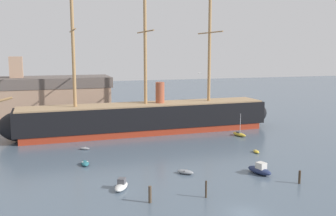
% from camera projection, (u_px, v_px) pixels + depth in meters
% --- Properties ---
extents(ground_plane, '(400.00, 400.00, 0.00)m').
position_uv_depth(ground_plane, '(245.00, 213.00, 45.00)').
color(ground_plane, '#4C5B6B').
extents(tall_ship, '(68.95, 14.18, 33.18)m').
position_uv_depth(tall_ship, '(146.00, 117.00, 88.47)').
color(tall_ship, maroon).
rests_on(tall_ship, ground).
extents(motorboat_foreground_left, '(2.98, 3.89, 1.51)m').
position_uv_depth(motorboat_foreground_left, '(121.00, 186.00, 52.73)').
color(motorboat_foreground_left, silver).
rests_on(motorboat_foreground_left, ground).
extents(motorboat_foreground_right, '(3.00, 4.77, 1.86)m').
position_uv_depth(motorboat_foreground_right, '(260.00, 170.00, 59.36)').
color(motorboat_foreground_right, '#1E284C').
rests_on(motorboat_foreground_right, ground).
extents(dinghy_near_centre, '(2.76, 2.74, 0.64)m').
position_uv_depth(dinghy_near_centre, '(185.00, 172.00, 59.32)').
color(dinghy_near_centre, gray).
rests_on(dinghy_near_centre, ground).
extents(dinghy_mid_left, '(1.26, 2.85, 0.67)m').
position_uv_depth(dinghy_mid_left, '(85.00, 163.00, 63.80)').
color(dinghy_mid_left, '#236670').
rests_on(dinghy_mid_left, ground).
extents(dinghy_mid_right, '(1.24, 2.16, 0.48)m').
position_uv_depth(dinghy_mid_right, '(256.00, 151.00, 71.65)').
color(dinghy_mid_right, gold).
rests_on(dinghy_mid_right, ground).
extents(dinghy_alongside_bow, '(2.15, 1.79, 0.47)m').
position_uv_depth(dinghy_alongside_bow, '(85.00, 148.00, 73.85)').
color(dinghy_alongside_bow, gray).
rests_on(dinghy_alongside_bow, ground).
extents(sailboat_alongside_stern, '(2.09, 4.09, 5.10)m').
position_uv_depth(sailboat_alongside_stern, '(239.00, 134.00, 85.55)').
color(sailboat_alongside_stern, gold).
rests_on(sailboat_alongside_stern, ground).
extents(motorboat_far_left, '(3.51, 1.56, 1.45)m').
position_uv_depth(motorboat_far_left, '(19.00, 133.00, 86.57)').
color(motorboat_far_left, '#1E284C').
rests_on(motorboat_far_left, ground).
extents(dinghy_far_right, '(1.74, 1.86, 0.42)m').
position_uv_depth(dinghy_far_right, '(249.00, 121.00, 102.94)').
color(dinghy_far_right, '#7FB2D6').
rests_on(dinghy_far_right, ground).
extents(dinghy_distant_centre, '(1.89, 2.99, 0.65)m').
position_uv_depth(dinghy_distant_centre, '(135.00, 117.00, 108.15)').
color(dinghy_distant_centre, gray).
rests_on(dinghy_distant_centre, ground).
extents(mooring_piling_nearest, '(0.34, 0.34, 1.91)m').
position_uv_depth(mooring_piling_nearest, '(300.00, 177.00, 54.96)').
color(mooring_piling_nearest, '#382B1E').
rests_on(mooring_piling_nearest, ground).
extents(mooring_piling_left_pair, '(0.40, 0.40, 2.17)m').
position_uv_depth(mooring_piling_left_pair, '(150.00, 194.00, 48.00)').
color(mooring_piling_left_pair, '#4C3D2D').
rests_on(mooring_piling_left_pair, ground).
extents(mooring_piling_right_pair, '(0.25, 0.25, 2.27)m').
position_uv_depth(mooring_piling_right_pair, '(206.00, 189.00, 49.65)').
color(mooring_piling_right_pair, '#382B1E').
rests_on(mooring_piling_right_pair, ground).
extents(dockside_warehouse_left, '(57.14, 16.08, 17.35)m').
position_uv_depth(dockside_warehouse_left, '(7.00, 101.00, 99.06)').
color(dockside_warehouse_left, '#565659').
rests_on(dockside_warehouse_left, ground).
extents(seagull_in_flight, '(0.41, 1.34, 0.14)m').
position_uv_depth(seagull_in_flight, '(200.00, 73.00, 68.55)').
color(seagull_in_flight, silver).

